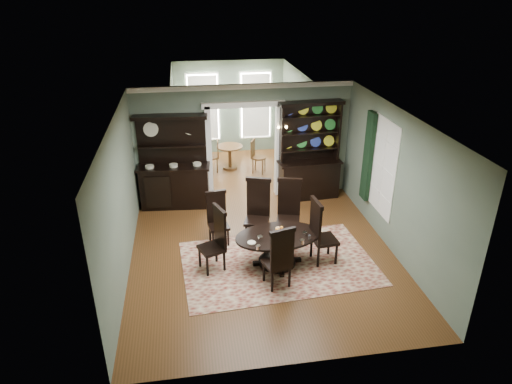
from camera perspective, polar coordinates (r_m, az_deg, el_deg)
room at (r=8.99m, az=0.95°, el=0.59°), size 5.51×6.01×3.01m
parlor at (r=14.13m, az=-2.91°, el=9.57°), size 3.51×3.50×3.01m
doorway_trim at (r=11.69m, az=-1.54°, el=6.75°), size 2.08×0.25×2.57m
right_window at (r=10.51m, az=14.74°, el=3.63°), size 0.15×1.47×2.12m
wall_sconce at (r=11.62m, az=3.23°, el=8.01°), size 0.27×0.21×0.21m
rug at (r=9.49m, az=2.80°, el=-8.86°), size 4.02×2.72×0.01m
dining_table at (r=9.24m, az=2.70°, el=-6.48°), size 1.82×1.75×0.68m
centerpiece at (r=9.03m, az=3.03°, el=-5.30°), size 1.27×0.82×0.21m
chair_far_left at (r=9.95m, az=-4.86°, el=-3.01°), size 0.50×0.48×1.20m
chair_far_mid at (r=9.95m, az=0.22°, el=-2.06°), size 0.66×0.65×1.45m
chair_far_right at (r=10.04m, az=4.11°, el=-1.99°), size 0.63×0.62×1.41m
chair_end_left at (r=9.03m, az=-5.00°, el=-5.66°), size 0.61×0.63×1.33m
chair_end_right at (r=9.25m, az=7.96°, el=-4.75°), size 0.54×0.56×1.41m
chair_near at (r=8.45m, az=2.99°, el=-8.08°), size 0.59×0.57×1.31m
sideboard at (r=11.64m, az=-10.17°, el=2.06°), size 1.84×0.79×2.36m
welsh_dresser at (r=11.99m, az=6.63°, el=3.56°), size 1.68×0.71×2.56m
parlor_table at (r=13.91m, az=-3.30°, el=4.79°), size 0.78×0.78×0.72m
parlor_chair_left at (r=13.71m, az=-5.23°, el=4.62°), size 0.42×0.41×0.97m
parlor_chair_right at (r=13.58m, az=0.08°, el=4.60°), size 0.48×0.47×1.00m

